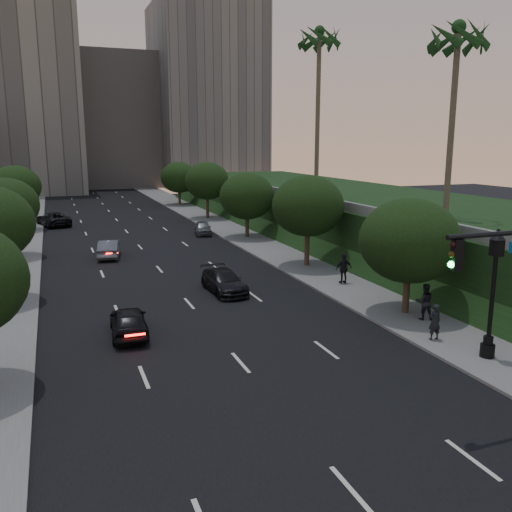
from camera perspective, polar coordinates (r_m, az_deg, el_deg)
name	(u,v)px	position (r m, az deg, el deg)	size (l,w,h in m)	color
ground	(289,420)	(18.80, 3.55, -16.81)	(160.00, 160.00, 0.00)	black
road_surface	(144,251)	(46.41, -11.73, 0.48)	(16.00, 140.00, 0.02)	black
sidewalk_right	(258,243)	(48.96, 0.19, 1.40)	(4.50, 140.00, 0.15)	slate
sidewalk_left	(11,260)	(46.02, -24.43, -0.37)	(4.50, 140.00, 0.15)	slate
embankment	(382,218)	(52.25, 13.16, 3.89)	(18.00, 90.00, 4.00)	black
parapet_wall	(301,196)	(47.80, 4.72, 6.28)	(0.35, 90.00, 0.70)	slate
office_block_left	(1,101)	(107.47, -25.23, 14.57)	(26.00, 20.00, 32.00)	gray
office_block_mid	(114,122)	(117.77, -14.74, 13.50)	(22.00, 18.00, 26.00)	#A5A097
office_block_right	(206,97)	(115.55, -5.26, 16.35)	(20.00, 22.00, 36.00)	slate
tree_right_a	(409,241)	(29.12, 15.84, 1.57)	(5.20, 5.20, 6.24)	#38281C
tree_right_b	(308,206)	(39.23, 5.47, 5.28)	(5.20, 5.20, 6.74)	#38281C
tree_right_c	(247,196)	(51.22, -0.95, 6.33)	(5.20, 5.20, 6.24)	#38281C
tree_right_d	(207,181)	(64.49, -5.18, 7.88)	(5.20, 5.20, 6.74)	#38281C
tree_right_e	(179,177)	(79.05, -8.11, 8.19)	(5.20, 5.20, 6.24)	#38281C
tree_left_c	(6,205)	(46.39, -24.85, 4.87)	(5.00, 5.00, 6.34)	#38281C
tree_left_d	(15,187)	(60.27, -24.00, 6.68)	(5.00, 5.00, 6.71)	#38281C
palm_mid	(458,39)	(38.37, 20.50, 20.65)	(3.20, 3.20, 13.00)	#4C4233
palm_far	(319,41)	(51.19, 6.69, 21.55)	(3.20, 3.20, 15.50)	#4C4233
street_lamp	(492,300)	(24.44, 23.59, -4.27)	(0.64, 0.64, 5.62)	black
sedan_near_left	(129,321)	(26.50, -13.25, -6.70)	(1.68, 4.17, 1.42)	black
sedan_mid_left	(109,249)	(44.51, -15.20, 0.75)	(1.52, 4.35, 1.43)	#5B5D63
sedan_far_left	(53,219)	(63.12, -20.56, 3.66)	(2.54, 5.51, 1.53)	black
sedan_near_right	(224,281)	(33.12, -3.38, -2.70)	(1.90, 4.67, 1.36)	black
sedan_far_right	(203,228)	(53.93, -5.61, 2.96)	(1.57, 3.89, 1.33)	#5A5E63
pedestrian_a	(435,322)	(26.14, 18.29, -6.60)	(0.62, 0.40, 1.69)	black
pedestrian_b	(425,302)	(28.86, 17.32, -4.60)	(0.91, 0.71, 1.87)	black
pedestrian_c	(344,269)	(34.95, 9.23, -1.32)	(1.13, 0.47, 1.92)	black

